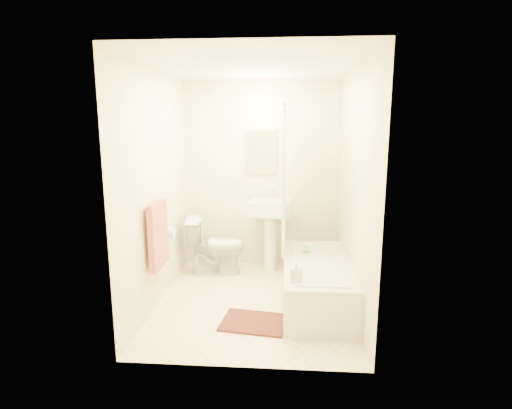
# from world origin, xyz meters

# --- Properties ---
(floor) EXTENTS (2.40, 2.40, 0.00)m
(floor) POSITION_xyz_m (0.00, 0.00, 0.00)
(floor) COLOR beige
(floor) RESTS_ON ground
(ceiling) EXTENTS (2.40, 2.40, 0.00)m
(ceiling) POSITION_xyz_m (0.00, 0.00, 2.40)
(ceiling) COLOR white
(ceiling) RESTS_ON ground
(wall_back) EXTENTS (2.00, 0.02, 2.40)m
(wall_back) POSITION_xyz_m (0.00, 1.20, 1.20)
(wall_back) COLOR beige
(wall_back) RESTS_ON ground
(wall_left) EXTENTS (0.02, 2.40, 2.40)m
(wall_left) POSITION_xyz_m (-1.00, 0.00, 1.20)
(wall_left) COLOR beige
(wall_left) RESTS_ON ground
(wall_right) EXTENTS (0.02, 2.40, 2.40)m
(wall_right) POSITION_xyz_m (1.00, 0.00, 1.20)
(wall_right) COLOR beige
(wall_right) RESTS_ON ground
(mirror) EXTENTS (0.40, 0.03, 0.55)m
(mirror) POSITION_xyz_m (0.00, 1.18, 1.50)
(mirror) COLOR white
(mirror) RESTS_ON wall_back
(curtain_rod) EXTENTS (0.03, 1.70, 0.03)m
(curtain_rod) POSITION_xyz_m (0.30, 0.10, 2.00)
(curtain_rod) COLOR silver
(curtain_rod) RESTS_ON wall_back
(shower_curtain) EXTENTS (0.04, 0.80, 1.55)m
(shower_curtain) POSITION_xyz_m (0.30, 0.50, 1.22)
(shower_curtain) COLOR silver
(shower_curtain) RESTS_ON curtain_rod
(towel_bar) EXTENTS (0.02, 0.60, 0.02)m
(towel_bar) POSITION_xyz_m (-0.96, -0.25, 1.10)
(towel_bar) COLOR silver
(towel_bar) RESTS_ON wall_left
(towel) EXTENTS (0.06, 0.45, 0.66)m
(towel) POSITION_xyz_m (-0.93, -0.25, 0.78)
(towel) COLOR #CC7266
(towel) RESTS_ON towel_bar
(toilet_paper) EXTENTS (0.11, 0.12, 0.12)m
(toilet_paper) POSITION_xyz_m (-0.93, 0.12, 0.70)
(toilet_paper) COLOR white
(toilet_paper) RESTS_ON wall_left
(toilet) EXTENTS (0.76, 0.47, 0.71)m
(toilet) POSITION_xyz_m (-0.55, 0.80, 0.35)
(toilet) COLOR white
(toilet) RESTS_ON floor
(sink) EXTENTS (0.56, 0.48, 1.00)m
(sink) POSITION_xyz_m (0.13, 0.95, 0.50)
(sink) COLOR white
(sink) RESTS_ON floor
(bathtub) EXTENTS (0.69, 1.57, 0.44)m
(bathtub) POSITION_xyz_m (0.66, 0.04, 0.22)
(bathtub) COLOR silver
(bathtub) RESTS_ON floor
(bath_mat) EXTENTS (0.66, 0.53, 0.02)m
(bath_mat) POSITION_xyz_m (0.03, -0.49, 0.01)
(bath_mat) COLOR #4E291F
(bath_mat) RESTS_ON floor
(soap_bottle) EXTENTS (0.11, 0.11, 0.19)m
(soap_bottle) POSITION_xyz_m (0.42, -0.53, 0.54)
(soap_bottle) COLOR white
(soap_bottle) RESTS_ON bathtub
(scrub_brush) EXTENTS (0.08, 0.20, 0.04)m
(scrub_brush) POSITION_xyz_m (0.56, 0.37, 0.46)
(scrub_brush) COLOR #4BC151
(scrub_brush) RESTS_ON bathtub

